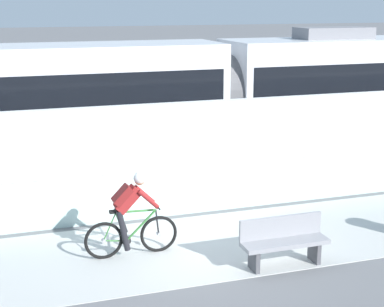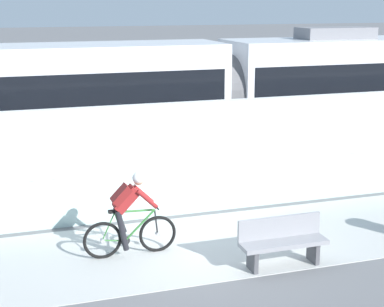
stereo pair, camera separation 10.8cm
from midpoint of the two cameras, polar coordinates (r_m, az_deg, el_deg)
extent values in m
plane|color=slate|center=(11.99, 0.56, -8.66)|extent=(200.00, 200.00, 0.00)
cube|color=beige|center=(11.99, 0.56, -8.64)|extent=(32.00, 3.20, 0.01)
cube|color=silver|center=(13.46, -2.00, -3.65)|extent=(32.00, 0.05, 1.07)
cube|color=white|center=(14.98, -3.98, 0.44)|extent=(32.00, 0.36, 2.21)
cube|color=#595654|center=(17.59, -5.96, -1.22)|extent=(32.00, 0.08, 0.01)
cube|color=#595654|center=(18.95, -6.91, -0.12)|extent=(32.00, 0.08, 0.01)
cube|color=silver|center=(17.54, -15.15, 4.66)|extent=(11.00, 2.50, 3.10)
cube|color=black|center=(17.49, -15.22, 5.79)|extent=(10.56, 2.54, 1.04)
cube|color=#19599E|center=(17.81, -14.87, 0.31)|extent=(10.78, 2.53, 0.28)
cube|color=#232326|center=(18.37, -3.84, 0.64)|extent=(1.40, 1.88, 0.20)
cylinder|color=black|center=(17.71, -3.24, -0.06)|extent=(0.60, 0.10, 0.60)
cylinder|color=black|center=(19.06, -4.38, 0.95)|extent=(0.60, 0.10, 0.60)
cube|color=silver|center=(21.49, 17.26, 6.20)|extent=(11.00, 2.50, 3.10)
cube|color=black|center=(21.45, 17.33, 7.12)|extent=(10.56, 2.54, 1.04)
cube|color=#19599E|center=(21.71, 17.00, 2.62)|extent=(10.78, 2.53, 0.28)
cube|color=slate|center=(20.24, 12.97, 10.94)|extent=(2.40, 1.10, 0.36)
cube|color=#232326|center=(19.93, 8.66, 1.59)|extent=(1.40, 1.88, 0.20)
cylinder|color=black|center=(19.33, 9.62, 0.97)|extent=(0.60, 0.10, 0.60)
cylinder|color=black|center=(20.57, 7.75, 1.84)|extent=(0.60, 0.10, 0.60)
cylinder|color=#59595B|center=(18.75, 2.72, 5.73)|extent=(0.60, 2.30, 2.30)
torus|color=black|center=(11.63, -3.41, -7.53)|extent=(0.72, 0.06, 0.72)
cylinder|color=#99999E|center=(11.63, -3.41, -7.53)|extent=(0.07, 0.10, 0.07)
torus|color=black|center=(11.42, -8.55, -8.08)|extent=(0.72, 0.06, 0.72)
cylinder|color=#99999E|center=(11.42, -8.55, -8.08)|extent=(0.07, 0.10, 0.07)
cylinder|color=#337233|center=(11.47, -5.06, -6.71)|extent=(0.60, 0.04, 0.58)
cylinder|color=#337233|center=(11.39, -6.92, -6.83)|extent=(0.22, 0.04, 0.59)
cylinder|color=#337233|center=(11.35, -5.53, -5.39)|extent=(0.76, 0.04, 0.07)
cylinder|color=#337233|center=(11.47, -7.49, -8.11)|extent=(0.43, 0.03, 0.09)
cylinder|color=#337233|center=(11.35, -7.98, -6.80)|extent=(0.27, 0.02, 0.53)
cylinder|color=black|center=(11.53, -3.54, -6.41)|extent=(0.08, 0.03, 0.49)
cube|color=black|center=(11.27, -7.42, -5.41)|extent=(0.24, 0.10, 0.05)
cylinder|color=black|center=(11.41, -3.69, -4.80)|extent=(0.03, 0.58, 0.03)
cylinder|color=#262628|center=(11.52, -6.43, -8.14)|extent=(0.18, 0.02, 0.18)
cube|color=maroon|center=(11.24, -6.35, -4.27)|extent=(0.50, 0.28, 0.51)
cube|color=maroon|center=(11.20, -6.83, -3.87)|extent=(0.38, 0.30, 0.38)
sphere|color=tan|center=(11.19, -5.19, -2.48)|extent=(0.20, 0.20, 0.20)
sphere|color=silver|center=(11.18, -5.20, -2.31)|extent=(0.23, 0.23, 0.23)
cylinder|color=maroon|center=(11.17, -4.38, -4.30)|extent=(0.41, 0.08, 0.41)
cylinder|color=maroon|center=(11.46, -4.77, -3.81)|extent=(0.41, 0.08, 0.41)
cylinder|color=black|center=(11.33, -6.72, -7.19)|extent=(0.25, 0.11, 0.79)
cylinder|color=black|center=(11.45, -6.93, -6.22)|extent=(0.25, 0.11, 0.52)
cube|color=gray|center=(11.08, 8.44, -8.29)|extent=(1.60, 0.44, 0.08)
cube|color=gray|center=(11.16, 8.02, -6.78)|extent=(1.60, 0.06, 0.40)
cube|color=#4C4C51|center=(10.94, 5.54, -9.91)|extent=(0.08, 0.36, 0.41)
cube|color=#4C4C51|center=(11.44, 11.11, -8.99)|extent=(0.08, 0.36, 0.41)
camera|label=1|loc=(0.05, -90.22, -0.06)|focal=56.96mm
camera|label=2|loc=(0.05, 89.78, 0.06)|focal=56.96mm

